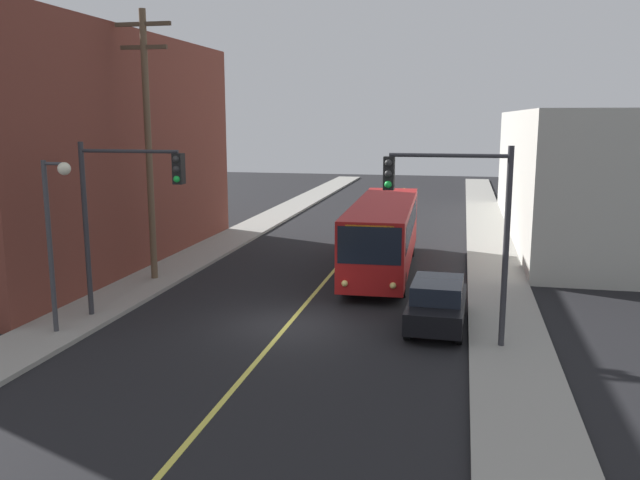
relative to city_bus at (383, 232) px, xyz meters
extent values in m
plane|color=black|center=(-2.20, -8.58, -1.82)|extent=(120.00, 120.00, 0.00)
cube|color=gray|center=(-9.45, 1.42, -1.74)|extent=(2.50, 90.00, 0.15)
cube|color=gray|center=(5.05, 1.42, -1.74)|extent=(2.50, 90.00, 0.15)
cube|color=#D8CC4C|center=(-2.20, 6.42, -1.81)|extent=(0.16, 60.00, 0.01)
cube|color=brown|center=(-15.70, -1.29, 3.57)|extent=(10.00, 20.40, 10.77)
cube|color=black|center=(-10.74, -1.29, -0.22)|extent=(0.06, 14.28, 1.30)
cube|color=black|center=(-10.74, -1.29, 2.98)|extent=(0.06, 14.28, 1.30)
cube|color=black|center=(-10.74, -1.29, 6.18)|extent=(0.06, 14.28, 1.30)
cube|color=#B2B2A8|center=(12.30, 12.24, 1.84)|extent=(12.00, 27.28, 7.32)
cube|color=black|center=(6.34, 12.24, -0.22)|extent=(0.06, 19.10, 1.30)
cube|color=black|center=(6.34, 12.24, 2.98)|extent=(0.06, 19.10, 1.30)
cube|color=maroon|center=(0.00, 0.01, 0.01)|extent=(2.93, 12.07, 2.75)
cube|color=black|center=(0.19, -5.96, 0.53)|extent=(2.35, 0.15, 1.40)
cube|color=black|center=(-0.19, 5.99, 0.63)|extent=(2.30, 0.15, 1.10)
cube|color=black|center=(-1.25, -0.03, 0.53)|extent=(0.38, 10.20, 1.10)
cube|color=black|center=(1.25, 0.05, 0.53)|extent=(0.38, 10.20, 1.10)
cube|color=orange|center=(0.19, -5.95, 1.13)|extent=(1.79, 0.12, 0.30)
sphere|color=#F9D872|center=(-0.70, -6.03, -0.92)|extent=(0.24, 0.24, 0.24)
sphere|color=#F9D872|center=(1.08, -5.98, -0.92)|extent=(0.24, 0.24, 0.24)
cylinder|color=black|center=(-0.99, -4.22, -1.32)|extent=(0.33, 1.01, 1.00)
cylinder|color=black|center=(1.26, -4.15, -1.32)|extent=(0.33, 1.01, 1.00)
cylinder|color=black|center=(-1.24, 3.48, -1.32)|extent=(0.33, 1.01, 1.00)
cylinder|color=black|center=(1.01, 3.55, -1.32)|extent=(0.33, 1.01, 1.00)
cube|color=black|center=(2.75, -7.76, -1.15)|extent=(1.94, 4.45, 0.70)
cube|color=black|center=(2.75, -7.76, -0.50)|extent=(1.70, 2.51, 0.60)
cylinder|color=black|center=(1.90, -9.23, -1.50)|extent=(0.24, 0.65, 0.64)
cylinder|color=black|center=(3.50, -9.28, -1.50)|extent=(0.24, 0.65, 0.64)
cylinder|color=black|center=(2.00, -6.23, -1.50)|extent=(0.24, 0.65, 0.64)
cylinder|color=black|center=(3.59, -6.28, -1.50)|extent=(0.24, 0.65, 0.64)
cylinder|color=brown|center=(-9.39, -3.91, 3.88)|extent=(0.28, 0.28, 11.09)
cube|color=#4C3D2D|center=(-9.39, -3.91, 8.82)|extent=(2.40, 0.16, 0.16)
cube|color=#4C3D2D|center=(-9.39, -3.91, 7.92)|extent=(2.00, 0.16, 0.16)
cylinder|color=#2D2D33|center=(-9.15, -9.29, 1.33)|extent=(0.18, 0.18, 6.00)
cylinder|color=#2D2D33|center=(-7.40, -9.29, 4.03)|extent=(3.50, 0.12, 0.12)
cube|color=black|center=(-5.65, -9.29, 3.48)|extent=(0.32, 0.36, 1.00)
sphere|color=#2D2D2D|center=(-5.65, -9.48, 3.80)|extent=(0.22, 0.22, 0.22)
sphere|color=#2D2D2D|center=(-5.65, -9.48, 3.48)|extent=(0.22, 0.22, 0.22)
sphere|color=green|center=(-5.65, -9.48, 3.16)|extent=(0.22, 0.22, 0.22)
cylinder|color=#2D2D33|center=(4.75, -9.57, 1.33)|extent=(0.18, 0.18, 6.00)
cylinder|color=#2D2D33|center=(3.00, -9.57, 4.03)|extent=(3.50, 0.12, 0.12)
cube|color=black|center=(1.25, -9.57, 3.48)|extent=(0.32, 0.36, 1.00)
sphere|color=#2D2D2D|center=(1.25, -9.76, 3.80)|extent=(0.22, 0.22, 0.22)
sphere|color=#2D2D2D|center=(1.25, -9.76, 3.48)|extent=(0.22, 0.22, 0.22)
sphere|color=green|center=(1.25, -9.76, 3.16)|extent=(0.22, 0.22, 0.22)
cylinder|color=#38383D|center=(-9.25, -11.22, 1.08)|extent=(0.16, 0.16, 5.50)
cylinder|color=#38383D|center=(-8.90, -11.22, 3.73)|extent=(0.70, 0.10, 0.10)
sphere|color=#EAE5C6|center=(-8.55, -11.22, 3.58)|extent=(0.40, 0.40, 0.40)
camera|label=1|loc=(3.40, -29.31, 5.13)|focal=36.91mm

